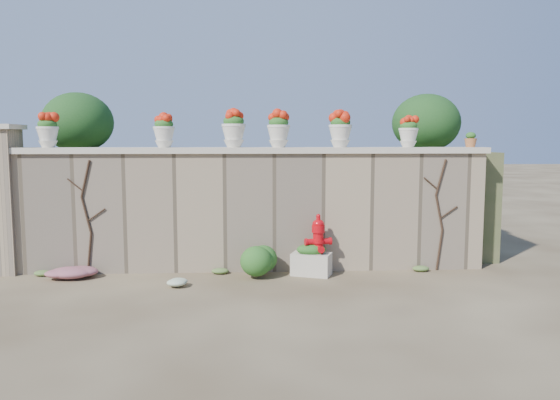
{
  "coord_description": "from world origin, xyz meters",
  "views": [
    {
      "loc": [
        0.05,
        -7.44,
        2.25
      ],
      "look_at": [
        0.5,
        1.4,
        1.25
      ],
      "focal_mm": 35.0,
      "sensor_mm": 36.0,
      "label": 1
    }
  ],
  "objects": [
    {
      "name": "raised_fill",
      "position": [
        0.0,
        5.0,
        1.0
      ],
      "size": [
        9.0,
        6.0,
        2.0
      ],
      "primitive_type": "cube",
      "color": "#384C23",
      "rests_on": "ground"
    },
    {
      "name": "green_shrub",
      "position": [
        0.11,
        1.23,
        0.32
      ],
      "size": [
        0.68,
        0.61,
        0.65
      ],
      "primitive_type": "ellipsoid",
      "color": "#1E5119",
      "rests_on": "ground"
    },
    {
      "name": "vine_left",
      "position": [
        -2.67,
        1.58,
        0.99
      ],
      "size": [
        0.6,
        0.04,
        1.91
      ],
      "color": "black",
      "rests_on": "ground"
    },
    {
      "name": "urn_pot_4",
      "position": [
        1.54,
        1.8,
        2.4
      ],
      "size": [
        0.39,
        0.39,
        0.61
      ],
      "color": "beige",
      "rests_on": "wall_cap"
    },
    {
      "name": "back_shrub_left",
      "position": [
        -3.2,
        3.0,
        2.55
      ],
      "size": [
        1.3,
        1.3,
        1.1
      ],
      "primitive_type": "ellipsoid",
      "color": "#143814",
      "rests_on": "raised_fill"
    },
    {
      "name": "fire_hydrant",
      "position": [
        1.12,
        1.35,
        0.51
      ],
      "size": [
        0.44,
        0.31,
        1.01
      ],
      "rotation": [
        0.0,
        0.0,
        0.18
      ],
      "color": "#BF070F",
      "rests_on": "ground"
    },
    {
      "name": "urn_pot_3",
      "position": [
        0.49,
        1.8,
        2.4
      ],
      "size": [
        0.39,
        0.39,
        0.61
      ],
      "color": "beige",
      "rests_on": "wall_cap"
    },
    {
      "name": "white_flowers",
      "position": [
        -1.1,
        0.73,
        0.09
      ],
      "size": [
        0.49,
        0.39,
        0.18
      ],
      "primitive_type": "ellipsoid",
      "color": "white",
      "rests_on": "ground"
    },
    {
      "name": "urn_pot_1",
      "position": [
        -1.42,
        1.8,
        2.38
      ],
      "size": [
        0.36,
        0.36,
        0.56
      ],
      "color": "beige",
      "rests_on": "wall_cap"
    },
    {
      "name": "stone_wall",
      "position": [
        0.0,
        1.8,
        1.0
      ],
      "size": [
        8.0,
        0.4,
        2.0
      ],
      "primitive_type": "cube",
      "color": "gray",
      "rests_on": "ground"
    },
    {
      "name": "back_shrub_right",
      "position": [
        3.4,
        3.0,
        2.55
      ],
      "size": [
        1.3,
        1.3,
        1.1
      ],
      "primitive_type": "ellipsoid",
      "color": "#143814",
      "rests_on": "raised_fill"
    },
    {
      "name": "urn_pot_5",
      "position": [
        2.71,
        1.8,
        2.36
      ],
      "size": [
        0.33,
        0.33,
        0.52
      ],
      "color": "beige",
      "rests_on": "wall_cap"
    },
    {
      "name": "terracotta_pot",
      "position": [
        3.8,
        1.8,
        2.22
      ],
      "size": [
        0.21,
        0.21,
        0.25
      ],
      "color": "#A76033",
      "rests_on": "wall_cap"
    },
    {
      "name": "magenta_clump",
      "position": [
        -2.9,
        1.32,
        0.12
      ],
      "size": [
        0.88,
        0.59,
        0.24
      ],
      "primitive_type": "ellipsoid",
      "color": "#CA287A",
      "rests_on": "ground"
    },
    {
      "name": "urn_pot_2",
      "position": [
        -0.26,
        1.8,
        2.41
      ],
      "size": [
        0.4,
        0.4,
        0.63
      ],
      "color": "beige",
      "rests_on": "wall_cap"
    },
    {
      "name": "ground",
      "position": [
        0.0,
        0.0,
        0.0
      ],
      "size": [
        80.0,
        80.0,
        0.0
      ],
      "primitive_type": "plane",
      "color": "#473623",
      "rests_on": "ground"
    },
    {
      "name": "urn_pot_0",
      "position": [
        -3.32,
        1.8,
        2.37
      ],
      "size": [
        0.35,
        0.35,
        0.55
      ],
      "color": "beige",
      "rests_on": "wall_cap"
    },
    {
      "name": "wall_cap",
      "position": [
        0.0,
        1.8,
        2.05
      ],
      "size": [
        8.1,
        0.52,
        0.1
      ],
      "primitive_type": "cube",
      "color": "beige",
      "rests_on": "stone_wall"
    },
    {
      "name": "gate_pillar",
      "position": [
        -4.15,
        1.8,
        1.26
      ],
      "size": [
        0.72,
        0.72,
        2.48
      ],
      "color": "gray",
      "rests_on": "ground"
    },
    {
      "name": "planter_box",
      "position": [
        1.01,
        1.35,
        0.24
      ],
      "size": [
        0.72,
        0.56,
        0.52
      ],
      "rotation": [
        0.0,
        0.0,
        -0.36
      ],
      "color": "beige",
      "rests_on": "ground"
    },
    {
      "name": "vine_right",
      "position": [
        3.23,
        1.58,
        0.99
      ],
      "size": [
        0.6,
        0.04,
        1.91
      ],
      "color": "black",
      "rests_on": "ground"
    }
  ]
}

